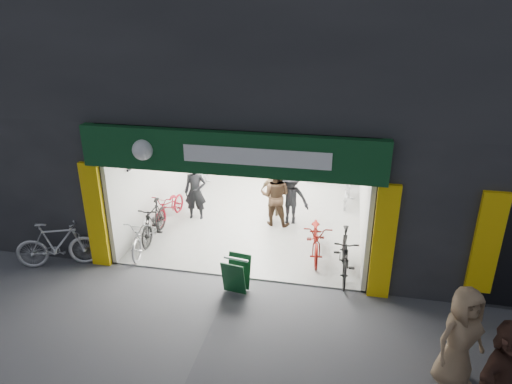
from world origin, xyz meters
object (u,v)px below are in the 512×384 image
(parked_bike, at_px, (57,244))
(pedestrian_near, at_px, (460,337))
(sandwich_board, at_px, (236,274))
(bike_left_front, at_px, (145,233))
(bike_right_front, at_px, (345,254))

(parked_bike, relative_size, pedestrian_near, 1.06)
(parked_bike, xyz_separation_m, sandwich_board, (4.41, -0.17, -0.14))
(bike_left_front, xyz_separation_m, sandwich_board, (2.72, -1.31, -0.04))
(bike_right_front, height_order, parked_bike, parked_bike)
(bike_right_front, distance_m, sandwich_board, 2.54)
(pedestrian_near, bearing_deg, sandwich_board, 124.48)
(parked_bike, distance_m, pedestrian_near, 8.79)
(pedestrian_near, height_order, sandwich_board, pedestrian_near)
(parked_bike, bearing_deg, sandwich_board, -112.97)
(bike_left_front, relative_size, parked_bike, 0.96)
(pedestrian_near, distance_m, sandwich_board, 4.55)
(parked_bike, height_order, sandwich_board, parked_bike)
(parked_bike, bearing_deg, bike_right_front, -102.83)
(sandwich_board, bearing_deg, pedestrian_near, -15.37)
(bike_left_front, xyz_separation_m, pedestrian_near, (6.87, -3.11, 0.42))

